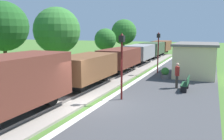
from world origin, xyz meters
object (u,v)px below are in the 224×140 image
Objects in this scene: station_hut at (196,59)px; potted_planter at (165,73)px; tree_field_left at (105,39)px; tree_field_distant at (124,32)px; tree_trackside_mid at (3,26)px; tree_trackside_far at (57,31)px; freight_train at (129,56)px; lamp_post_near at (122,54)px; bench_down_platform at (197,62)px; person_waiting at (177,74)px; bench_near_hut at (186,84)px; lamp_post_far at (158,45)px.

station_hut is 3.54m from potted_planter.
tree_field_distant reaches higher than tree_field_left.
tree_trackside_far is (1.05, 5.58, -0.32)m from tree_trackside_mid.
lamp_post_near is (3.54, -11.49, 1.35)m from freight_train.
tree_trackside_far reaches higher than tree_field_left.
freight_train is at bearing 31.74° from tree_trackside_far.
station_hut is at bearing -88.39° from bench_down_platform.
tree_field_left is (-10.78, 12.11, 1.78)m from person_waiting.
tree_trackside_mid reaches higher than bench_down_platform.
potted_planter is 0.21× the size of tree_field_left.
potted_planter is 13.38m from tree_trackside_mid.
bench_down_platform is 0.88× the size of person_waiting.
tree_trackside_far is (-12.84, 4.22, 3.37)m from bench_near_hut.
tree_field_distant is at bearing 149.82° from bench_down_platform.
tree_trackside_mid is 1.45× the size of tree_field_left.
tree_trackside_far is at bearing 141.78° from lamp_post_near.
bench_near_hut is 0.23× the size of tree_trackside_mid.
potted_planter is 13.35m from tree_field_left.
station_hut is 13.33m from tree_field_left.
bench_down_platform is 15.10m from tree_trackside_far.
person_waiting is 0.27× the size of tree_trackside_mid.
person_waiting reaches higher than potted_planter.
tree_trackside_mid is (-10.78, -7.29, 1.60)m from lamp_post_far.
tree_trackside_mid is at bearing -7.85° from person_waiting.
bench_down_platform is 19.22m from tree_trackside_mid.
freight_train reaches higher than potted_planter.
station_hut is at bearing 3.84° from lamp_post_far.
tree_field_distant is at bearing 121.28° from bench_near_hut.
freight_train is 8.92× the size of tree_field_left.
lamp_post_far is (0.00, 9.37, 0.00)m from lamp_post_near.
tree_trackside_far is 13.59m from tree_field_distant.
tree_trackside_far is at bearing -148.26° from freight_train.
lamp_post_near reaches higher than bench_down_platform.
lamp_post_near is 1.00× the size of lamp_post_far.
tree_trackside_mid is at bearing -99.47° from tree_field_distant.
freight_train reaches higher than bench_down_platform.
lamp_post_near reaches higher than bench_near_hut.
freight_train is 6.79m from tree_field_left.
tree_field_left reaches higher than bench_near_hut.
station_hut reaches higher than person_waiting.
tree_field_left reaches higher than person_waiting.
lamp_post_far is at bearing -81.42° from person_waiting.
potted_planter is at bearing -128.34° from station_hut.
potted_planter is at bearing 80.63° from lamp_post_near.
tree_field_distant is (-7.61, 21.09, 1.10)m from lamp_post_near.
bench_near_hut is at bearing -58.72° from tree_field_distant.
lamp_post_near is (-3.11, -14.85, 2.08)m from bench_down_platform.
potted_planter is 0.14× the size of tree_trackside_far.
bench_near_hut is 3.99m from potted_planter.
tree_trackside_far is at bearing -99.54° from tree_field_left.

